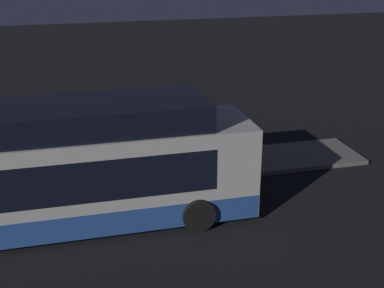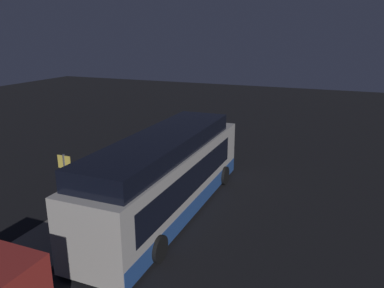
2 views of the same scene
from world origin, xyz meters
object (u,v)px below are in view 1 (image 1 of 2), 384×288
at_px(bus_lead, 50,174).
at_px(suitcase, 249,148).
at_px(passenger_boarding, 234,135).
at_px(passenger_with_bags, 108,154).
at_px(passenger_waiting, 219,136).

height_order(bus_lead, suitcase, bus_lead).
distance_m(passenger_boarding, passenger_with_bags, 4.70).
height_order(passenger_boarding, suitcase, passenger_boarding).
bearing_deg(passenger_waiting, passenger_boarding, 169.60).
height_order(passenger_with_bags, suitcase, passenger_with_bags).
distance_m(bus_lead, suitcase, 7.76).
xyz_separation_m(bus_lead, passenger_boarding, (6.46, 3.20, -0.59)).
relative_size(bus_lead, passenger_boarding, 7.04).
xyz_separation_m(passenger_waiting, suitcase, (1.25, 0.24, -0.64)).
xyz_separation_m(passenger_boarding, suitcase, (0.56, -0.08, -0.50)).
distance_m(passenger_boarding, passenger_waiting, 0.78).
distance_m(bus_lead, passenger_waiting, 6.46).
bearing_deg(bus_lead, passenger_with_bags, 52.85).
bearing_deg(suitcase, passenger_with_bags, -172.23).
relative_size(passenger_boarding, passenger_waiting, 0.87).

